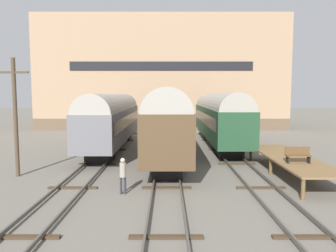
{
  "coord_description": "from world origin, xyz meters",
  "views": [
    {
      "loc": [
        0.07,
        -19.94,
        4.99
      ],
      "look_at": [
        0.0,
        8.83,
        2.2
      ],
      "focal_mm": 35.0,
      "sensor_mm": 36.0,
      "label": 1
    }
  ],
  "objects_px": {
    "train_car_green": "(220,116)",
    "bench": "(299,154)",
    "train_car_grey": "(113,118)",
    "person_worker": "(124,172)",
    "utility_pole": "(16,115)",
    "train_car_brown": "(168,120)"
  },
  "relations": [
    {
      "from": "person_worker",
      "to": "utility_pole",
      "type": "height_order",
      "value": "utility_pole"
    },
    {
      "from": "train_car_brown",
      "to": "utility_pole",
      "type": "distance_m",
      "value": 10.57
    },
    {
      "from": "train_car_green",
      "to": "bench",
      "type": "relative_size",
      "value": 12.87
    },
    {
      "from": "bench",
      "to": "utility_pole",
      "type": "height_order",
      "value": "utility_pole"
    },
    {
      "from": "bench",
      "to": "person_worker",
      "type": "height_order",
      "value": "bench"
    },
    {
      "from": "train_car_green",
      "to": "utility_pole",
      "type": "relative_size",
      "value": 2.52
    },
    {
      "from": "train_car_grey",
      "to": "person_worker",
      "type": "bearing_deg",
      "value": -78.51
    },
    {
      "from": "person_worker",
      "to": "train_car_brown",
      "type": "bearing_deg",
      "value": 76.17
    },
    {
      "from": "train_car_grey",
      "to": "person_worker",
      "type": "distance_m",
      "value": 14.16
    },
    {
      "from": "bench",
      "to": "train_car_brown",
      "type": "bearing_deg",
      "value": 137.96
    },
    {
      "from": "person_worker",
      "to": "utility_pole",
      "type": "relative_size",
      "value": 0.26
    },
    {
      "from": "train_car_green",
      "to": "person_worker",
      "type": "relative_size",
      "value": 9.8
    },
    {
      "from": "train_car_grey",
      "to": "person_worker",
      "type": "height_order",
      "value": "train_car_grey"
    },
    {
      "from": "train_car_grey",
      "to": "person_worker",
      "type": "relative_size",
      "value": 9.72
    },
    {
      "from": "train_car_green",
      "to": "bench",
      "type": "height_order",
      "value": "train_car_green"
    },
    {
      "from": "person_worker",
      "to": "utility_pole",
      "type": "xyz_separation_m",
      "value": [
        -6.93,
        3.61,
        2.62
      ]
    },
    {
      "from": "bench",
      "to": "person_worker",
      "type": "distance_m",
      "value": 9.87
    },
    {
      "from": "train_car_brown",
      "to": "train_car_grey",
      "type": "xyz_separation_m",
      "value": [
        -4.99,
        4.88,
        -0.19
      ]
    },
    {
      "from": "train_car_grey",
      "to": "bench",
      "type": "distance_m",
      "value": 17.0
    },
    {
      "from": "train_car_brown",
      "to": "person_worker",
      "type": "xyz_separation_m",
      "value": [
        -2.19,
        -8.9,
        -1.94
      ]
    },
    {
      "from": "bench",
      "to": "person_worker",
      "type": "bearing_deg",
      "value": -167.04
    },
    {
      "from": "train_car_green",
      "to": "utility_pole",
      "type": "height_order",
      "value": "utility_pole"
    }
  ]
}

